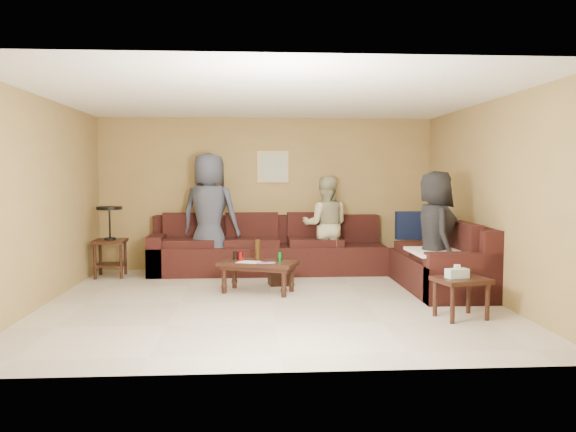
% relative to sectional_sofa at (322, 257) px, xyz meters
% --- Properties ---
extents(room, '(5.60, 5.50, 2.50)m').
position_rel_sectional_sofa_xyz_m(room, '(-0.81, -1.52, 1.34)').
color(room, beige).
rests_on(room, ground).
extents(sectional_sofa, '(4.65, 2.90, 0.97)m').
position_rel_sectional_sofa_xyz_m(sectional_sofa, '(0.00, 0.00, 0.00)').
color(sectional_sofa, '#331311').
rests_on(sectional_sofa, ground).
extents(coffee_table, '(1.12, 0.81, 0.70)m').
position_rel_sectional_sofa_xyz_m(coffee_table, '(-0.99, -0.96, 0.03)').
color(coffee_table, black).
rests_on(coffee_table, ground).
extents(end_table_left, '(0.50, 0.50, 1.09)m').
position_rel_sectional_sofa_xyz_m(end_table_left, '(-3.23, 0.32, 0.24)').
color(end_table_left, black).
rests_on(end_table_left, ground).
extents(side_table_right, '(0.63, 0.56, 0.59)m').
position_rel_sectional_sofa_xyz_m(side_table_right, '(1.21, -2.45, 0.06)').
color(side_table_right, black).
rests_on(side_table_right, ground).
extents(waste_bin, '(0.30, 0.30, 0.32)m').
position_rel_sectional_sofa_xyz_m(waste_bin, '(-0.69, -0.47, -0.17)').
color(waste_bin, black).
rests_on(waste_bin, ground).
extents(wall_art, '(0.52, 0.04, 0.52)m').
position_rel_sectional_sofa_xyz_m(wall_art, '(-0.71, 0.96, 1.37)').
color(wall_art, tan).
rests_on(wall_art, ground).
extents(person_left, '(1.08, 0.87, 1.91)m').
position_rel_sectional_sofa_xyz_m(person_left, '(-1.72, 0.42, 0.63)').
color(person_left, '#343848').
rests_on(person_left, ground).
extents(person_middle, '(0.82, 0.68, 1.55)m').
position_rel_sectional_sofa_xyz_m(person_middle, '(0.10, 0.37, 0.45)').
color(person_middle, tan).
rests_on(person_middle, ground).
extents(person_right, '(0.53, 0.80, 1.62)m').
position_rel_sectional_sofa_xyz_m(person_right, '(1.31, -1.27, 0.48)').
color(person_right, black).
rests_on(person_right, ground).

